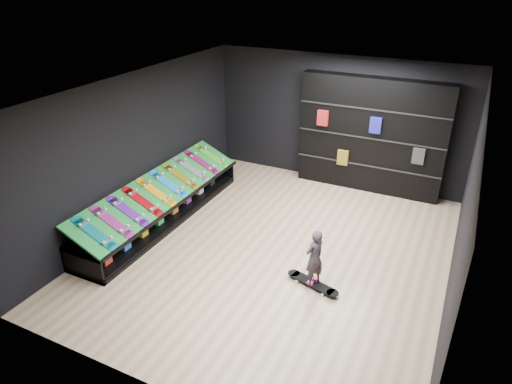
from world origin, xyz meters
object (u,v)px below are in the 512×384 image
at_px(display_rack, 163,209).
at_px(back_shelving, 371,136).
at_px(floor_skateboard, 312,284).
at_px(child, 314,268).

bearing_deg(display_rack, back_shelving, 44.13).
xyz_separation_m(floor_skateboard, child, (0.00, 0.00, 0.34)).
height_order(back_shelving, child, back_shelving).
relative_size(floor_skateboard, child, 1.65).
relative_size(display_rack, back_shelving, 1.37).
bearing_deg(floor_skateboard, back_shelving, 107.51).
height_order(display_rack, back_shelving, back_shelving).
relative_size(back_shelving, child, 5.52).
bearing_deg(child, back_shelving, -151.06).
height_order(display_rack, floor_skateboard, display_rack).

